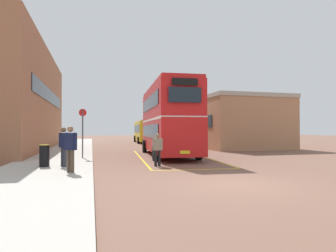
{
  "coord_description": "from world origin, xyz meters",
  "views": [
    {
      "loc": [
        -4.56,
        -8.49,
        1.79
      ],
      "look_at": [
        0.88,
        11.93,
        2.06
      ],
      "focal_mm": 30.7,
      "sensor_mm": 36.0,
      "label": 1
    }
  ],
  "objects_px": {
    "pedestrian_boarding": "(158,147)",
    "pedestrian_waiting_near": "(64,144)",
    "bus_stop_sign": "(83,129)",
    "litter_bin": "(44,156)",
    "pedestrian_waiting_far": "(71,145)",
    "double_decker_bus": "(168,119)",
    "single_deck_bus": "(146,131)"
  },
  "relations": [
    {
      "from": "pedestrian_boarding",
      "to": "pedestrian_waiting_near",
      "type": "relative_size",
      "value": 0.91
    },
    {
      "from": "pedestrian_boarding",
      "to": "bus_stop_sign",
      "type": "xyz_separation_m",
      "value": [
        -3.64,
        3.82,
        0.94
      ]
    },
    {
      "from": "pedestrian_waiting_near",
      "to": "litter_bin",
      "type": "xyz_separation_m",
      "value": [
        -0.83,
        0.19,
        -0.54
      ]
    },
    {
      "from": "pedestrian_boarding",
      "to": "bus_stop_sign",
      "type": "relative_size",
      "value": 0.56
    },
    {
      "from": "pedestrian_boarding",
      "to": "pedestrian_waiting_far",
      "type": "bearing_deg",
      "value": -152.06
    },
    {
      "from": "double_decker_bus",
      "to": "single_deck_bus",
      "type": "height_order",
      "value": "double_decker_bus"
    },
    {
      "from": "pedestrian_boarding",
      "to": "pedestrian_waiting_far",
      "type": "height_order",
      "value": "pedestrian_waiting_far"
    },
    {
      "from": "litter_bin",
      "to": "bus_stop_sign",
      "type": "distance_m",
      "value": 4.22
    },
    {
      "from": "double_decker_bus",
      "to": "pedestrian_waiting_near",
      "type": "xyz_separation_m",
      "value": [
        -6.27,
        -5.47,
        -1.34
      ]
    },
    {
      "from": "single_deck_bus",
      "to": "bus_stop_sign",
      "type": "xyz_separation_m",
      "value": [
        -7.7,
        -21.48,
        0.22
      ]
    },
    {
      "from": "pedestrian_waiting_near",
      "to": "bus_stop_sign",
      "type": "height_order",
      "value": "bus_stop_sign"
    },
    {
      "from": "pedestrian_waiting_far",
      "to": "bus_stop_sign",
      "type": "height_order",
      "value": "bus_stop_sign"
    },
    {
      "from": "pedestrian_boarding",
      "to": "litter_bin",
      "type": "xyz_separation_m",
      "value": [
        -5.17,
        0.09,
        -0.28
      ]
    },
    {
      "from": "pedestrian_waiting_near",
      "to": "bus_stop_sign",
      "type": "bearing_deg",
      "value": 79.96
    },
    {
      "from": "bus_stop_sign",
      "to": "pedestrian_waiting_far",
      "type": "bearing_deg",
      "value": -92.64
    },
    {
      "from": "pedestrian_boarding",
      "to": "pedestrian_waiting_near",
      "type": "bearing_deg",
      "value": -178.66
    },
    {
      "from": "litter_bin",
      "to": "double_decker_bus",
      "type": "bearing_deg",
      "value": 36.62
    },
    {
      "from": "pedestrian_waiting_far",
      "to": "litter_bin",
      "type": "bearing_deg",
      "value": 120.11
    },
    {
      "from": "pedestrian_boarding",
      "to": "bus_stop_sign",
      "type": "bearing_deg",
      "value": 133.6
    },
    {
      "from": "pedestrian_waiting_near",
      "to": "pedestrian_waiting_far",
      "type": "bearing_deg",
      "value": -77.91
    },
    {
      "from": "litter_bin",
      "to": "pedestrian_waiting_near",
      "type": "bearing_deg",
      "value": -12.72
    },
    {
      "from": "double_decker_bus",
      "to": "bus_stop_sign",
      "type": "bearing_deg",
      "value": -164.56
    },
    {
      "from": "single_deck_bus",
      "to": "litter_bin",
      "type": "xyz_separation_m",
      "value": [
        -9.23,
        -25.22,
        -1.0
      ]
    },
    {
      "from": "bus_stop_sign",
      "to": "pedestrian_waiting_near",
      "type": "bearing_deg",
      "value": -100.04
    },
    {
      "from": "single_deck_bus",
      "to": "double_decker_bus",
      "type": "bearing_deg",
      "value": -96.09
    },
    {
      "from": "pedestrian_waiting_near",
      "to": "litter_bin",
      "type": "distance_m",
      "value": 1.01
    },
    {
      "from": "double_decker_bus",
      "to": "pedestrian_waiting_far",
      "type": "xyz_separation_m",
      "value": [
        -5.85,
        -7.44,
        -1.32
      ]
    },
    {
      "from": "double_decker_bus",
      "to": "single_deck_bus",
      "type": "relative_size",
      "value": 1.06
    },
    {
      "from": "single_deck_bus",
      "to": "pedestrian_waiting_near",
      "type": "height_order",
      "value": "single_deck_bus"
    },
    {
      "from": "litter_bin",
      "to": "bus_stop_sign",
      "type": "xyz_separation_m",
      "value": [
        1.53,
        3.74,
        1.22
      ]
    },
    {
      "from": "litter_bin",
      "to": "pedestrian_waiting_far",
      "type": "bearing_deg",
      "value": -59.89
    },
    {
      "from": "single_deck_bus",
      "to": "pedestrian_waiting_far",
      "type": "xyz_separation_m",
      "value": [
        -7.97,
        -27.38,
        -0.45
      ]
    }
  ]
}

